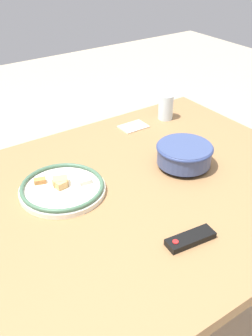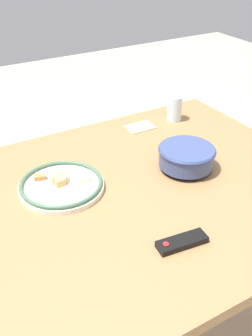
{
  "view_description": "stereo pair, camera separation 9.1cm",
  "coord_description": "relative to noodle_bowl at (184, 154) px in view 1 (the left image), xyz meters",
  "views": [
    {
      "loc": [
        0.66,
        0.89,
        1.56
      ],
      "look_at": [
        -0.01,
        -0.08,
        0.81
      ],
      "focal_mm": 42.0,
      "sensor_mm": 36.0,
      "label": 1
    },
    {
      "loc": [
        0.58,
        0.94,
        1.56
      ],
      "look_at": [
        -0.01,
        -0.08,
        0.81
      ],
      "focal_mm": 42.0,
      "sensor_mm": 36.0,
      "label": 2
    }
  ],
  "objects": [
    {
      "name": "ground_plane",
      "position": [
        0.23,
        0.02,
        -0.82
      ],
      "size": [
        8.0,
        8.0,
        0.0
      ],
      "primitive_type": "plane",
      "color": "#B7A88E"
    },
    {
      "name": "food_plate",
      "position": [
        0.45,
        -0.11,
        -0.04
      ],
      "size": [
        0.3,
        0.3,
        0.04
      ],
      "color": "silver",
      "rests_on": "dining_table"
    },
    {
      "name": "noodle_bowl",
      "position": [
        0.0,
        0.0,
        0.0
      ],
      "size": [
        0.21,
        0.21,
        0.09
      ],
      "color": "#384775",
      "rests_on": "dining_table"
    },
    {
      "name": "dining_table",
      "position": [
        0.23,
        0.02,
        -0.13
      ],
      "size": [
        1.38,
        1.07,
        0.77
      ],
      "color": "olive",
      "rests_on": "ground_plane"
    },
    {
      "name": "drinking_glass",
      "position": [
        -0.21,
        -0.36,
        0.01
      ],
      "size": [
        0.07,
        0.07,
        0.12
      ],
      "color": "silver",
      "rests_on": "dining_table"
    },
    {
      "name": "folded_napkin",
      "position": [
        -0.03,
        -0.37,
        -0.05
      ],
      "size": [
        0.12,
        0.09,
        0.01
      ],
      "color": "beige",
      "rests_on": "dining_table"
    },
    {
      "name": "tv_remote",
      "position": [
        0.26,
        0.32,
        -0.04
      ],
      "size": [
        0.16,
        0.07,
        0.02
      ],
      "rotation": [
        0.0,
        0.0,
        4.6
      ],
      "color": "black",
      "rests_on": "dining_table"
    }
  ]
}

